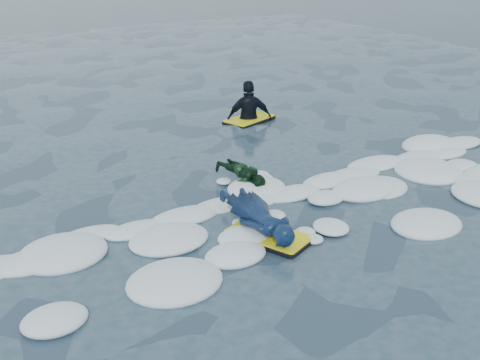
% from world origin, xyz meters
% --- Properties ---
extents(ground, '(120.00, 120.00, 0.00)m').
position_xyz_m(ground, '(0.00, 0.00, 0.00)').
color(ground, '#19303E').
rests_on(ground, ground).
extents(foam_band, '(12.00, 3.10, 0.30)m').
position_xyz_m(foam_band, '(0.00, 1.03, 0.00)').
color(foam_band, white).
rests_on(foam_band, ground).
extents(prone_woman_unit, '(1.08, 1.84, 0.47)m').
position_xyz_m(prone_woman_unit, '(-0.20, 0.50, 0.24)').
color(prone_woman_unit, black).
rests_on(prone_woman_unit, ground).
extents(prone_child_unit, '(0.68, 1.16, 0.41)m').
position_xyz_m(prone_child_unit, '(0.50, 2.10, 0.21)').
color(prone_child_unit, black).
rests_on(prone_child_unit, ground).
extents(waiting_rider_unit, '(1.35, 1.01, 1.81)m').
position_xyz_m(waiting_rider_unit, '(2.56, 5.31, 0.05)').
color(waiting_rider_unit, black).
rests_on(waiting_rider_unit, ground).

